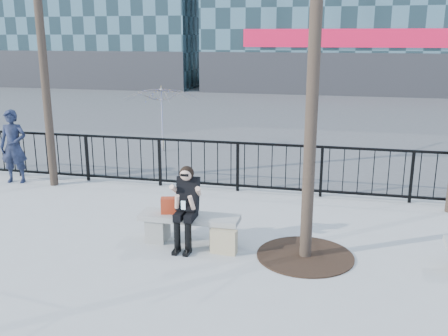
# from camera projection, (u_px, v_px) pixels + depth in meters

# --- Properties ---
(ground) EXTENTS (120.00, 120.00, 0.00)m
(ground) POSITION_uv_depth(u_px,v_px,m) (190.00, 243.00, 8.25)
(ground) COLOR #A1A09C
(ground) RESTS_ON ground
(street_surface) EXTENTS (60.00, 23.00, 0.01)m
(street_surface) POSITION_uv_depth(u_px,v_px,m) (286.00, 112.00, 22.37)
(street_surface) COLOR #474747
(street_surface) RESTS_ON ground
(railing) EXTENTS (14.00, 0.06, 1.10)m
(railing) POSITION_uv_depth(u_px,v_px,m) (229.00, 166.00, 10.93)
(railing) COLOR black
(railing) RESTS_ON ground
(tree_grate) EXTENTS (1.50, 1.50, 0.02)m
(tree_grate) POSITION_uv_depth(u_px,v_px,m) (305.00, 256.00, 7.74)
(tree_grate) COLOR black
(tree_grate) RESTS_ON ground
(bench_main) EXTENTS (1.65, 0.46, 0.49)m
(bench_main) POSITION_uv_depth(u_px,v_px,m) (189.00, 226.00, 8.17)
(bench_main) COLOR gray
(bench_main) RESTS_ON ground
(seated_woman) EXTENTS (0.50, 0.64, 1.34)m
(seated_woman) POSITION_uv_depth(u_px,v_px,m) (186.00, 208.00, 7.92)
(seated_woman) COLOR black
(seated_woman) RESTS_ON ground
(handbag) EXTENTS (0.35, 0.23, 0.27)m
(handbag) POSITION_uv_depth(u_px,v_px,m) (171.00, 205.00, 8.17)
(handbag) COLOR #B13115
(handbag) RESTS_ON bench_main
(shopping_bag) EXTENTS (0.42, 0.19, 0.39)m
(shopping_bag) POSITION_uv_depth(u_px,v_px,m) (224.00, 242.00, 7.81)
(shopping_bag) COLOR beige
(shopping_bag) RESTS_ON ground
(standing_man) EXTENTS (0.69, 0.52, 1.70)m
(standing_man) POSITION_uv_depth(u_px,v_px,m) (14.00, 147.00, 11.47)
(standing_man) COLOR black
(standing_man) RESTS_ON ground
(vendor_umbrella) EXTENTS (2.19, 2.23, 1.94)m
(vendor_umbrella) POSITION_uv_depth(u_px,v_px,m) (161.00, 119.00, 14.54)
(vendor_umbrella) COLOR yellow
(vendor_umbrella) RESTS_ON ground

